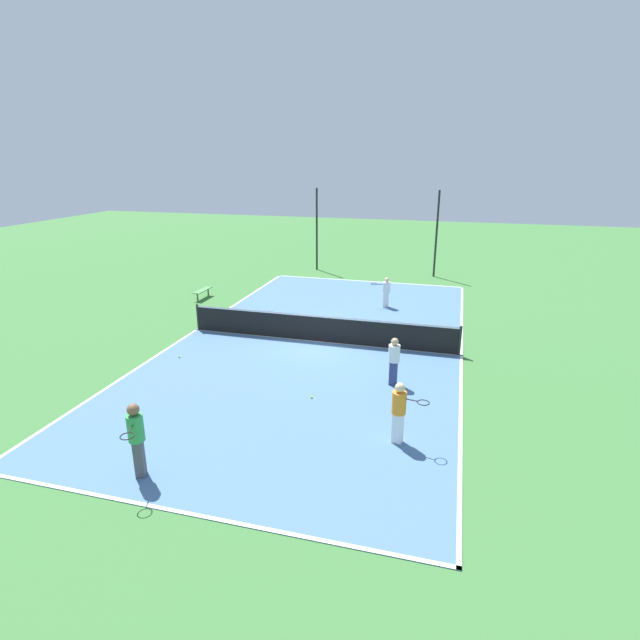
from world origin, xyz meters
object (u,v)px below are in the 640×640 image
(bench, at_px, (203,291))
(tennis_ball_left_sideline, at_px, (312,397))
(player_center_orange, at_px, (399,409))
(player_far_white, at_px, (394,358))
(fence_post_back_left, at_px, (317,230))
(player_far_green, at_px, (136,435))
(tennis_ball_right_alley, at_px, (179,357))
(fence_post_back_right, at_px, (436,234))
(player_near_white, at_px, (386,290))
(tennis_net, at_px, (320,328))

(bench, distance_m, tennis_ball_left_sideline, 12.44)
(player_center_orange, distance_m, player_far_white, 3.39)
(player_far_white, xyz_separation_m, fence_post_back_left, (-6.88, 15.62, 1.63))
(player_far_green, distance_m, tennis_ball_right_alley, 7.09)
(player_center_orange, bearing_deg, tennis_ball_right_alley, 168.53)
(fence_post_back_left, bearing_deg, player_far_green, -84.72)
(player_center_orange, relative_size, fence_post_back_right, 0.32)
(bench, distance_m, fence_post_back_left, 9.16)
(tennis_ball_right_alley, distance_m, fence_post_back_right, 17.62)
(player_near_white, xyz_separation_m, tennis_ball_right_alley, (-6.22, -8.27, -0.77))
(tennis_ball_right_alley, xyz_separation_m, fence_post_back_left, (0.79, 15.46, 2.47))
(tennis_net, xyz_separation_m, player_far_green, (-1.62, -9.35, 0.49))
(tennis_ball_right_alley, bearing_deg, tennis_ball_left_sideline, -17.94)
(player_near_white, bearing_deg, player_far_green, 72.81)
(player_far_white, relative_size, player_near_white, 1.08)
(bench, relative_size, player_far_green, 0.79)
(player_far_green, bearing_deg, fence_post_back_left, 164.37)
(player_far_green, bearing_deg, tennis_net, 149.23)
(player_center_orange, distance_m, fence_post_back_left, 20.42)
(bench, height_order, player_far_green, player_far_green)
(tennis_net, height_order, player_far_green, player_far_green)
(player_near_white, distance_m, fence_post_back_left, 9.16)
(bench, xyz_separation_m, player_center_orange, (11.19, -10.88, 0.57))
(tennis_net, height_order, bench, tennis_net)
(tennis_ball_right_alley, bearing_deg, fence_post_back_left, 87.08)
(player_far_white, distance_m, tennis_ball_right_alley, 7.72)
(tennis_ball_right_alley, bearing_deg, fence_post_back_right, 62.39)
(tennis_net, height_order, player_far_white, player_far_white)
(player_center_orange, distance_m, player_near_white, 11.94)
(player_far_green, relative_size, player_near_white, 1.26)
(player_center_orange, height_order, player_far_green, player_far_green)
(player_far_green, xyz_separation_m, fence_post_back_right, (5.27, 21.89, 1.46))
(player_near_white, xyz_separation_m, fence_post_back_right, (1.87, 7.19, 1.70))
(tennis_net, distance_m, tennis_ball_left_sideline, 4.83)
(tennis_ball_left_sideline, bearing_deg, player_center_orange, -32.02)
(player_far_white, xyz_separation_m, tennis_ball_left_sideline, (-2.21, -1.61, -0.84))
(player_far_white, xyz_separation_m, player_near_white, (-1.45, 8.43, -0.07))
(tennis_ball_left_sideline, height_order, fence_post_back_right, fence_post_back_right)
(player_far_white, height_order, player_far_green, player_far_green)
(tennis_net, height_order, player_center_orange, player_center_orange)
(player_far_white, bearing_deg, fence_post_back_right, -170.67)
(player_far_white, relative_size, fence_post_back_left, 0.31)
(bench, distance_m, player_near_white, 9.23)
(player_far_green, bearing_deg, tennis_ball_left_sideline, 129.46)
(bench, relative_size, player_center_orange, 0.87)
(tennis_net, height_order, fence_post_back_right, fence_post_back_right)
(tennis_ball_right_alley, bearing_deg, tennis_net, 33.36)
(player_far_green, xyz_separation_m, tennis_ball_right_alley, (-2.81, 6.43, -1.01))
(tennis_net, relative_size, player_center_orange, 6.46)
(player_center_orange, bearing_deg, bench, 147.36)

